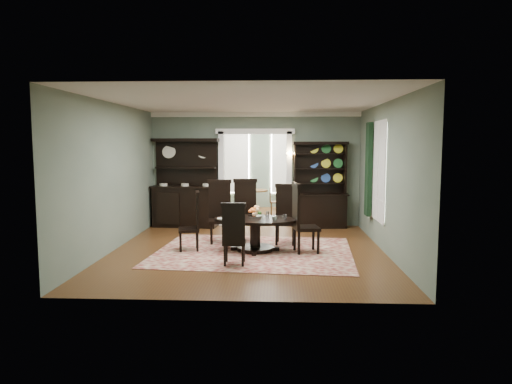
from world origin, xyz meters
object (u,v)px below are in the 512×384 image
(sideboard, at_px, (186,196))
(welsh_dresser, at_px, (320,196))
(dining_table, at_px, (255,228))
(parlor_table, at_px, (254,199))

(sideboard, distance_m, welsh_dresser, 3.52)
(welsh_dresser, bearing_deg, dining_table, -124.93)
(dining_table, height_order, parlor_table, parlor_table)
(sideboard, xyz_separation_m, welsh_dresser, (3.52, 0.03, 0.00))
(sideboard, bearing_deg, parlor_table, 54.11)
(dining_table, distance_m, welsh_dresser, 3.18)
(sideboard, bearing_deg, dining_table, -49.85)
(dining_table, xyz_separation_m, parlor_table, (-0.27, 4.73, 0.04))
(sideboard, bearing_deg, welsh_dresser, 4.74)
(dining_table, height_order, sideboard, sideboard)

